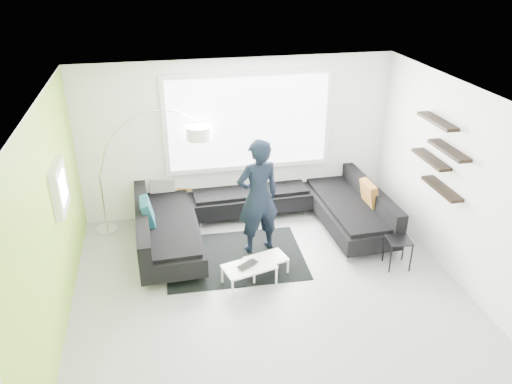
# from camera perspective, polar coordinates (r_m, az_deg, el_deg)

# --- Properties ---
(ground) EXTENTS (5.50, 5.50, 0.00)m
(ground) POSITION_cam_1_polar(r_m,az_deg,el_deg) (7.33, 1.42, -10.96)
(ground) COLOR #939499
(ground) RESTS_ON ground
(room_shell) EXTENTS (5.54, 5.04, 2.82)m
(room_shell) POSITION_cam_1_polar(r_m,az_deg,el_deg) (6.59, 1.51, 2.78)
(room_shell) COLOR white
(room_shell) RESTS_ON ground
(sectional_sofa) EXTENTS (4.13, 2.63, 0.88)m
(sectional_sofa) POSITION_cam_1_polar(r_m,az_deg,el_deg) (8.43, 0.45, -2.42)
(sectional_sofa) COLOR black
(sectional_sofa) RESTS_ON ground
(rug) EXTENTS (2.20, 1.63, 0.01)m
(rug) POSITION_cam_1_polar(r_m,az_deg,el_deg) (7.98, -2.40, -7.47)
(rug) COLOR black
(rug) RESTS_ON ground
(coffee_table) EXTENTS (1.06, 0.78, 0.31)m
(coffee_table) POSITION_cam_1_polar(r_m,az_deg,el_deg) (7.44, 0.22, -8.83)
(coffee_table) COLOR white
(coffee_table) RESTS_ON ground
(arc_lamp) EXTENTS (1.92, 0.47, 2.08)m
(arc_lamp) POSITION_cam_1_polar(r_m,az_deg,el_deg) (8.61, -17.52, 1.77)
(arc_lamp) COLOR white
(arc_lamp) RESTS_ON ground
(side_table) EXTENTS (0.39, 0.39, 0.48)m
(side_table) POSITION_cam_1_polar(r_m,az_deg,el_deg) (7.95, 15.84, -6.71)
(side_table) COLOR black
(side_table) RESTS_ON ground
(person) EXTENTS (0.88, 0.74, 1.90)m
(person) POSITION_cam_1_polar(r_m,az_deg,el_deg) (7.72, 0.23, -0.57)
(person) COLOR black
(person) RESTS_ON ground
(laptop) EXTENTS (0.53, 0.52, 0.03)m
(laptop) POSITION_cam_1_polar(r_m,az_deg,el_deg) (7.21, -0.71, -8.49)
(laptop) COLOR black
(laptop) RESTS_ON coffee_table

